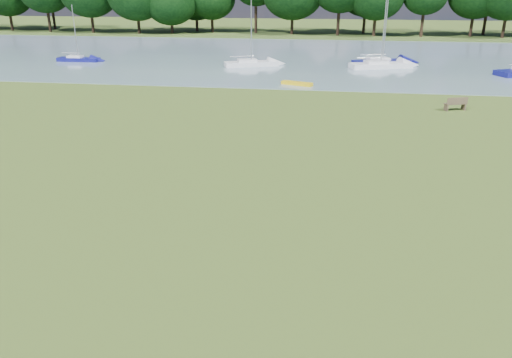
# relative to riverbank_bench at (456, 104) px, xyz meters

# --- Properties ---
(ground) EXTENTS (220.00, 220.00, 0.00)m
(ground) POSITION_rel_riverbank_bench_xyz_m (-13.76, -16.42, -0.50)
(ground) COLOR olive
(river) EXTENTS (220.00, 40.00, 0.10)m
(river) POSITION_rel_riverbank_bench_xyz_m (-13.76, 25.58, -0.50)
(river) COLOR gray
(river) RESTS_ON ground
(far_bank) EXTENTS (220.00, 20.00, 0.40)m
(far_bank) POSITION_rel_riverbank_bench_xyz_m (-13.76, 55.58, -0.50)
(far_bank) COLOR #4C6626
(far_bank) RESTS_ON ground
(riverbank_bench) EXTENTS (1.67, 0.99, 0.99)m
(riverbank_bench) POSITION_rel_riverbank_bench_xyz_m (0.00, 0.00, 0.00)
(riverbank_bench) COLOR brown
(riverbank_bench) RESTS_ON ground
(kayak) EXTENTS (2.93, 1.64, 0.29)m
(kayak) POSITION_rel_riverbank_bench_xyz_m (-11.97, 7.62, -0.30)
(kayak) COLOR yellow
(kayak) RESTS_ON river
(sailboat_0) EXTENTS (4.84, 1.49, 6.22)m
(sailboat_0) POSITION_rel_riverbank_bench_xyz_m (-38.13, 18.13, -0.05)
(sailboat_0) COLOR navy
(sailboat_0) RESTS_ON river
(sailboat_1) EXTENTS (6.87, 3.98, 8.79)m
(sailboat_1) POSITION_rel_riverbank_bench_xyz_m (-3.49, 20.57, 0.04)
(sailboat_1) COLOR navy
(sailboat_1) RESTS_ON river
(sailboat_2) EXTENTS (6.92, 4.04, 8.07)m
(sailboat_2) POSITION_rel_riverbank_bench_xyz_m (-3.85, 18.48, 0.01)
(sailboat_2) COLOR white
(sailboat_2) RESTS_ON river
(sailboat_6) EXTENTS (5.98, 3.65, 7.36)m
(sailboat_6) POSITION_rel_riverbank_bench_xyz_m (-17.75, 17.59, 0.01)
(sailboat_6) COLOR white
(sailboat_6) RESTS_ON river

